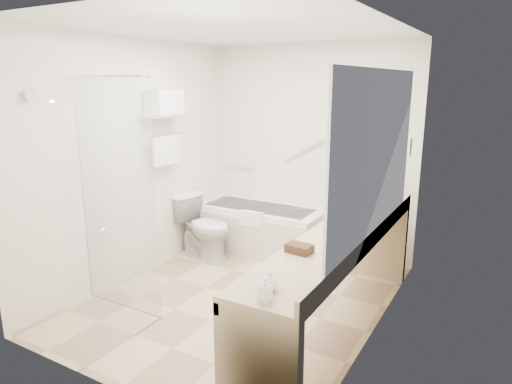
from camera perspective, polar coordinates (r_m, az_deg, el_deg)
The scene contains 25 objects.
floor at distance 4.59m, azimuth -1.92°, elevation -13.00°, with size 3.20×3.20×0.00m, color tan.
ceiling at distance 4.13m, azimuth -2.22°, elevation 19.77°, with size 2.60×3.20×0.10m, color silver.
wall_back at distance 5.58m, azimuth 6.72°, elevation 5.24°, with size 2.60×0.10×2.50m, color silver.
wall_front at distance 2.99m, azimuth -18.56°, elevation -2.82°, with size 2.60×0.10×2.50m, color silver.
wall_left at distance 4.99m, azimuth -14.86°, elevation 3.86°, with size 0.10×3.20×2.50m, color silver.
wall_right at distance 3.68m, azimuth 15.39°, elevation 0.42°, with size 0.10×3.20×2.50m, color silver.
bathtub at distance 5.71m, azimuth 0.38°, elevation -4.54°, with size 1.60×0.73×0.59m.
grab_bar_short at distance 6.03m, azimuth -1.83°, elevation 3.07°, with size 0.03×0.03×0.40m, color silver.
grab_bar_long at distance 5.57m, azimuth 6.08°, elevation 5.23°, with size 0.03×0.03×0.60m, color silver.
shower_enclosure at distance 3.93m, azimuth -17.18°, elevation -1.65°, with size 0.96×0.91×2.11m.
towel_shelf at distance 5.10m, azimuth -11.35°, elevation 9.96°, with size 0.24×0.55×0.81m.
vanity_counter at distance 3.80m, azimuth 10.15°, elevation -8.53°, with size 0.55×2.70×0.95m.
sink at distance 4.09m, azimuth 12.59°, elevation -4.36°, with size 0.40×0.52×0.14m, color white.
faucet at distance 4.02m, azimuth 14.65°, elevation -3.15°, with size 0.03×0.03×0.14m, color silver.
mirror at distance 3.48m, azimuth 14.90°, elevation 4.76°, with size 0.02×2.00×1.20m, color silver.
hairdryer_unit at distance 4.66m, azimuth 18.31°, elevation 5.45°, with size 0.08×0.10×0.18m, color silver.
toilet at distance 5.49m, azimuth -6.53°, elevation -4.39°, with size 0.42×0.75×0.73m, color white.
amenity_basket at distance 3.35m, azimuth 5.44°, elevation -7.03°, with size 0.19×0.12×0.06m, color #412717.
soap_bottle_a at distance 2.65m, azimuth 1.13°, elevation -12.80°, with size 0.06×0.14×0.07m, color silver.
soap_bottle_b at distance 2.76m, azimuth 1.68°, elevation -11.21°, with size 0.11×0.14×0.11m, color silver.
water_bottle_left at distance 4.87m, azimuth 14.74°, elevation -0.14°, with size 0.06×0.06×0.19m.
water_bottle_mid at distance 4.74m, azimuth 15.19°, elevation -0.61°, with size 0.05×0.05×0.18m.
water_bottle_right at distance 4.86m, azimuth 14.84°, elevation -0.03°, with size 0.07×0.07×0.21m.
drinking_glass_near at distance 4.64m, azimuth 12.17°, elevation -1.16°, with size 0.07×0.07×0.10m, color silver.
drinking_glass_far at distance 4.11m, azimuth 9.84°, elevation -3.07°, with size 0.06×0.06×0.08m, color silver.
Camera 1 is at (2.18, -3.48, 2.06)m, focal length 32.00 mm.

